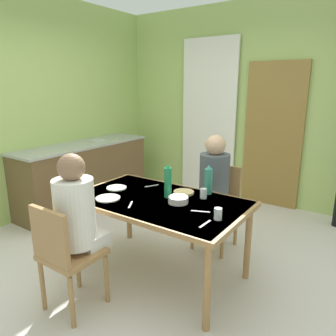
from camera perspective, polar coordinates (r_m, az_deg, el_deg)
ground_plane at (r=3.27m, az=-4.10°, el=-16.50°), size 6.13×6.13×0.00m
wall_back at (r=4.87m, az=13.47°, el=10.99°), size 4.23×0.10×2.82m
wall_left at (r=4.69m, az=-19.64°, el=10.42°), size 0.10×3.54×2.82m
door_wooden at (r=4.68m, az=18.29°, el=5.48°), size 0.80×0.05×2.00m
curtain_panel at (r=5.01m, az=7.25°, el=8.78°), size 0.90×0.03×2.37m
kitchen_counter at (r=4.68m, az=-14.73°, el=-1.14°), size 0.61×2.01×0.91m
dining_table at (r=2.81m, az=-1.75°, el=-6.88°), size 1.53×0.91×0.72m
chair_near_diner at (r=2.54m, az=-18.09°, el=-14.19°), size 0.40×0.40×0.87m
chair_far_diner at (r=3.42m, az=9.04°, el=-5.89°), size 0.40×0.40×0.87m
person_near_diner at (r=2.49m, az=-16.13°, el=-7.35°), size 0.30×0.37×0.77m
person_far_diner at (r=3.22m, az=8.18°, el=-1.89°), size 0.30×0.37×0.77m
water_bottle_green_near at (r=2.79m, az=-0.03°, el=-2.47°), size 0.07×0.07×0.30m
water_bottle_green_far at (r=2.91m, az=7.25°, el=-2.21°), size 0.07×0.07×0.27m
serving_bowl_center at (r=2.70m, az=1.84°, el=-5.71°), size 0.17×0.17×0.05m
dinner_plate_near_left at (r=3.11m, az=-9.22°, el=-3.52°), size 0.19×0.19×0.01m
dinner_plate_near_right at (r=2.85m, az=-10.71°, el=-5.33°), size 0.21×0.21×0.01m
drinking_glass_by_near_diner at (r=2.82m, az=6.37°, el=-4.55°), size 0.06×0.06×0.09m
drinking_glass_by_far_diner at (r=2.40m, az=8.95°, el=-8.12°), size 0.06×0.06×0.09m
bread_plate_sliced at (r=2.94m, az=2.83°, el=-4.37°), size 0.19×0.19×0.02m
cutlery_knife_near at (r=3.14m, az=-2.95°, el=-3.21°), size 0.08×0.14×0.00m
cutlery_fork_near at (r=2.54m, az=5.84°, el=-7.75°), size 0.14×0.07×0.00m
cutlery_knife_far at (r=2.68m, az=-6.73°, el=-6.54°), size 0.09×0.14×0.00m
cutlery_fork_far at (r=2.33m, az=6.67°, el=-9.92°), size 0.02×0.15×0.00m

